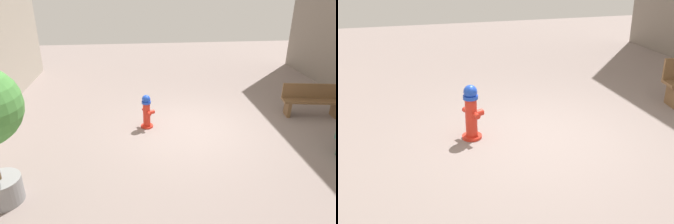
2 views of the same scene
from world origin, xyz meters
The scene contains 2 objects.
ground_plane centered at (0.00, 0.00, 0.00)m, with size 23.40×23.40×0.00m, color gray.
fire_hydrant centered at (1.21, -0.29, 0.48)m, with size 0.40×0.42×0.95m.
Camera 2 is at (2.23, 5.51, 2.92)m, focal length 41.02 mm.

